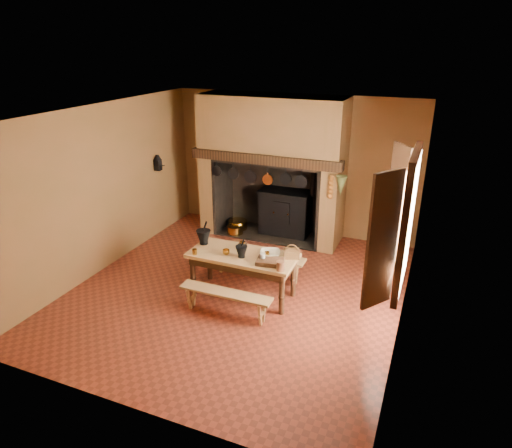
{
  "coord_description": "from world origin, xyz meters",
  "views": [
    {
      "loc": [
        2.7,
        -5.81,
        3.76
      ],
      "look_at": [
        0.19,
        0.3,
        1.07
      ],
      "focal_mm": 32.0,
      "sensor_mm": 36.0,
      "label": 1
    }
  ],
  "objects": [
    {
      "name": "work_table",
      "position": [
        0.13,
        -0.1,
        0.6
      ],
      "size": [
        1.65,
        0.73,
        0.72
      ],
      "color": "tan",
      "rests_on": "floor"
    },
    {
      "name": "mortar_large",
      "position": [
        -0.59,
        0.0,
        0.85
      ],
      "size": [
        0.23,
        0.23,
        0.39
      ],
      "rotation": [
        0.0,
        0.0,
        0.32
      ],
      "color": "black",
      "rests_on": "work_table"
    },
    {
      "name": "ceiling",
      "position": [
        0.0,
        0.0,
        2.8
      ],
      "size": [
        5.5,
        5.5,
        0.0
      ],
      "primitive_type": "plane",
      "rotation": [
        3.14,
        0.0,
        0.0
      ],
      "color": "silver",
      "rests_on": "back_wall"
    },
    {
      "name": "floor",
      "position": [
        0.0,
        0.0,
        0.0
      ],
      "size": [
        5.5,
        5.5,
        0.0
      ],
      "primitive_type": "plane",
      "color": "maroon",
      "rests_on": "ground"
    },
    {
      "name": "brass_mug_b",
      "position": [
        0.51,
        -0.05,
        0.76
      ],
      "size": [
        0.09,
        0.09,
        0.08
      ],
      "primitive_type": "cylinder",
      "rotation": [
        0.0,
        0.0,
        0.23
      ],
      "color": "#B17E29",
      "rests_on": "work_table"
    },
    {
      "name": "onion_string",
      "position": [
        1.0,
        1.79,
        1.33
      ],
      "size": [
        0.12,
        0.1,
        0.46
      ],
      "primitive_type": null,
      "color": "#995D1C",
      "rests_on": "chimney_breast"
    },
    {
      "name": "brass_mug_a",
      "position": [
        -0.54,
        -0.39,
        0.76
      ],
      "size": [
        0.08,
        0.08,
        0.08
      ],
      "primitive_type": "cylinder",
      "rotation": [
        0.0,
        0.0,
        0.04
      ],
      "color": "#B17E29",
      "rests_on": "work_table"
    },
    {
      "name": "hearth_pans",
      "position": [
        -1.05,
        2.22,
        0.09
      ],
      "size": [
        0.51,
        0.62,
        0.2
      ],
      "color": "#B17E29",
      "rests_on": "floor"
    },
    {
      "name": "stoneware_crock",
      "position": [
        0.84,
        -0.39,
        0.79
      ],
      "size": [
        0.14,
        0.14,
        0.14
      ],
      "primitive_type": "cylinder",
      "rotation": [
        0.0,
        0.0,
        0.3
      ],
      "color": "#573320",
      "rests_on": "work_table"
    },
    {
      "name": "mortar_small",
      "position": [
        0.16,
        -0.21,
        0.82
      ],
      "size": [
        0.18,
        0.18,
        0.31
      ],
      "rotation": [
        0.0,
        0.0,
        -0.41
      ],
      "color": "black",
      "rests_on": "work_table"
    },
    {
      "name": "bench_front",
      "position": [
        0.13,
        -0.72,
        0.29
      ],
      "size": [
        1.39,
        0.24,
        0.39
      ],
      "color": "tan",
      "rests_on": "floor"
    },
    {
      "name": "chimney_breast",
      "position": [
        -0.3,
        2.31,
        1.81
      ],
      "size": [
        2.95,
        0.96,
        2.8
      ],
      "color": "#91613A",
      "rests_on": "floor"
    },
    {
      "name": "wall_front",
      "position": [
        0.0,
        -2.75,
        1.4
      ],
      "size": [
        5.0,
        0.02,
        2.8
      ],
      "primitive_type": "cube",
      "color": "#91613A",
      "rests_on": "floor"
    },
    {
      "name": "bench_back",
      "position": [
        0.13,
        0.49,
        0.34
      ],
      "size": [
        1.62,
        0.28,
        0.45
      ],
      "color": "tan",
      "rests_on": "floor"
    },
    {
      "name": "herb_bunch",
      "position": [
        1.18,
        1.79,
        1.38
      ],
      "size": [
        0.2,
        0.2,
        0.35
      ],
      "primitive_type": "cone",
      "rotation": [
        3.14,
        0.0,
        0.0
      ],
      "color": "#575F2D",
      "rests_on": "chimney_breast"
    },
    {
      "name": "window",
      "position": [
        2.35,
        -0.4,
        1.7
      ],
      "size": [
        0.39,
        1.75,
        1.76
      ],
      "color": "white",
      "rests_on": "wall_right"
    },
    {
      "name": "wall_coffee_mill",
      "position": [
        -2.42,
        1.55,
        1.52
      ],
      "size": [
        0.23,
        0.16,
        0.31
      ],
      "color": "black",
      "rests_on": "wall_left"
    },
    {
      "name": "coffee_grinder",
      "position": [
        0.07,
        0.03,
        0.78
      ],
      "size": [
        0.16,
        0.12,
        0.17
      ],
      "rotation": [
        0.0,
        0.0,
        0.11
      ],
      "color": "#321D0F",
      "rests_on": "work_table"
    },
    {
      "name": "brass_cup",
      "position": [
        -0.09,
        -0.22,
        0.76
      ],
      "size": [
        0.14,
        0.14,
        0.08
      ],
      "primitive_type": "imported",
      "rotation": [
        0.0,
        0.0,
        0.35
      ],
      "color": "#B17E29",
      "rests_on": "work_table"
    },
    {
      "name": "back_wall",
      "position": [
        0.0,
        2.75,
        1.4
      ],
      "size": [
        5.0,
        0.02,
        2.8
      ],
      "primitive_type": "cube",
      "color": "#91613A",
      "rests_on": "floor"
    },
    {
      "name": "hanging_pans",
      "position": [
        -0.34,
        1.81,
        1.36
      ],
      "size": [
        1.92,
        0.29,
        0.27
      ],
      "color": "black",
      "rests_on": "chimney_breast"
    },
    {
      "name": "wall_left",
      "position": [
        -2.5,
        0.0,
        1.4
      ],
      "size": [
        0.02,
        5.5,
        2.8
      ],
      "primitive_type": "cube",
      "color": "#91613A",
      "rests_on": "floor"
    },
    {
      "name": "wooden_tray",
      "position": [
        0.63,
        -0.25,
        0.75
      ],
      "size": [
        0.42,
        0.33,
        0.07
      ],
      "primitive_type": "cube",
      "rotation": [
        0.0,
        0.0,
        0.16
      ],
      "color": "#321D0F",
      "rests_on": "work_table"
    },
    {
      "name": "mixing_bowl",
      "position": [
        0.54,
        -0.0,
        0.75
      ],
      "size": [
        0.39,
        0.39,
        0.08
      ],
      "primitive_type": "imported",
      "rotation": [
        0.0,
        0.0,
        0.36
      ],
      "color": "beige",
      "rests_on": "work_table"
    },
    {
      "name": "glass_jar",
      "position": [
        0.51,
        -0.24,
        0.78
      ],
      "size": [
        0.1,
        0.1,
        0.14
      ],
      "primitive_type": "cylinder",
      "rotation": [
        0.0,
        0.0,
        0.28
      ],
      "color": "beige",
      "rests_on": "work_table"
    },
    {
      "name": "wall_right",
      "position": [
        2.5,
        0.0,
        1.4
      ],
      "size": [
        0.02,
        5.5,
        2.8
      ],
      "primitive_type": "cube",
      "color": "#91613A",
      "rests_on": "floor"
    },
    {
      "name": "iron_range",
      "position": [
        -0.04,
        2.45,
        0.48
      ],
      "size": [
        1.12,
        0.55,
        1.6
      ],
      "color": "black",
      "rests_on": "floor"
    },
    {
      "name": "wicker_basket",
      "position": [
        0.86,
        0.06,
        0.79
      ],
      "size": [
        0.27,
        0.24,
        0.22
      ],
      "rotation": [
        0.0,
        0.0,
        0.37
      ],
      "color": "#472D15",
      "rests_on": "work_table"
    }
  ]
}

